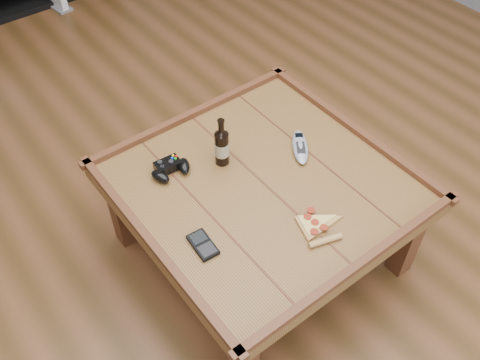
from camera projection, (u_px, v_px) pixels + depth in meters
ground at (260, 252)px, 2.35m from camera, size 6.00×6.00×0.00m
coffee_table at (263, 193)px, 2.06m from camera, size 1.03×1.03×0.48m
beer_bottle at (222, 146)px, 2.03m from camera, size 0.06×0.06×0.21m
game_controller at (170, 169)px, 2.04m from camera, size 0.17×0.12×0.05m
pizza_slice at (316, 226)px, 1.87m from camera, size 0.19×0.25×0.02m
smartphone at (203, 245)px, 1.81m from camera, size 0.07×0.13×0.02m
remote_control at (300, 147)px, 2.13m from camera, size 0.17×0.20×0.03m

